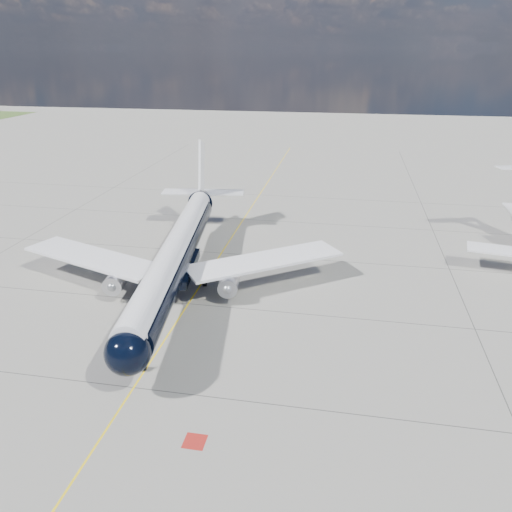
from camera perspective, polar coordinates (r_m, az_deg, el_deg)
The scene contains 4 objects.
ground at distance 73.36m, azimuth -3.02°, elevation 1.80°, with size 320.00×320.00×0.00m, color gray.
taxiway_centerline at distance 68.85m, azimuth -3.97°, elevation 0.34°, with size 0.16×160.00×0.01m, color yellow.
red_marking at distance 38.43m, azimuth -7.02°, elevation -20.29°, with size 1.60×1.60×0.01m, color maroon.
main_airliner at distance 58.77m, azimuth -8.96°, elevation 0.58°, with size 38.75×47.53×13.75m.
Camera 1 is at (16.17, -36.63, 26.09)m, focal length 35.00 mm.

